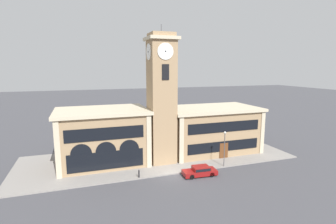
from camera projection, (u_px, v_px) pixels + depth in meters
name	position (u px, v px, depth m)	size (l,w,h in m)	color
ground_plane	(173.00, 175.00, 35.96)	(300.00, 300.00, 0.00)	#424247
sidewalk_kerb	(158.00, 157.00, 42.71)	(42.99, 14.48, 0.15)	gray
clock_tower	(162.00, 99.00, 39.27)	(4.43, 4.43, 20.68)	#9E7F5B
town_hall_left_wing	(103.00, 136.00, 39.92)	(13.61, 9.74, 8.34)	#9E7F5B
town_hall_right_wing	(211.00, 129.00, 45.84)	(16.03, 9.74, 7.77)	#9E7F5B
parked_car_near	(200.00, 171.00, 35.57)	(4.74, 2.19, 1.31)	maroon
street_lamp	(225.00, 143.00, 38.20)	(0.36, 0.36, 5.26)	#4C4C51
bollard	(139.00, 174.00, 34.65)	(0.18, 0.18, 1.06)	black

